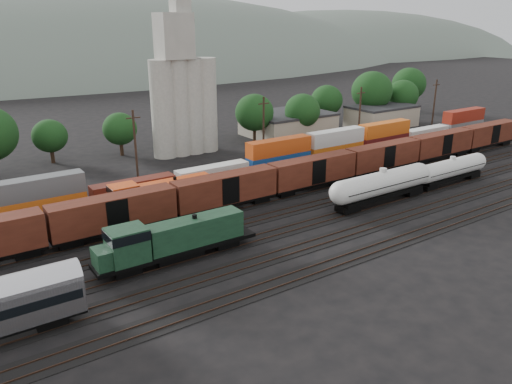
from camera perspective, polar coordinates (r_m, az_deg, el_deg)
ground at (r=67.83m, az=3.21°, el=-2.35°), size 600.00×600.00×0.00m
tracks at (r=67.81m, az=3.21°, el=-2.31°), size 180.00×33.20×0.20m
green_locomotive at (r=53.71m, az=-9.98°, el=-5.42°), size 18.20×3.21×4.82m
tank_car_a at (r=72.14m, az=14.20°, el=0.86°), size 18.86×3.38×4.94m
tank_car_b at (r=84.40m, az=21.44°, el=2.48°), size 16.24×2.91×4.26m
orange_locomotive at (r=68.49m, az=-11.42°, el=-0.28°), size 17.38×2.90×4.35m
boxcar_string at (r=67.39m, az=-3.52°, el=0.32°), size 138.20×2.90×4.20m
container_wall at (r=76.91m, az=-5.90°, el=2.23°), size 165.34×2.60×5.80m
grain_silo at (r=96.59m, az=-8.32°, el=10.85°), size 13.40×5.00×29.00m
industrial_sheds at (r=99.01m, az=-6.15°, el=6.02°), size 119.38×17.26×5.10m
tree_band at (r=94.96m, az=-13.24°, el=7.98°), size 167.71×23.31×14.22m
utility_poles at (r=83.76m, az=-5.91°, el=6.19°), size 122.20×0.36×12.00m
distant_hills at (r=319.46m, az=-22.90°, el=9.45°), size 860.00×286.00×130.00m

